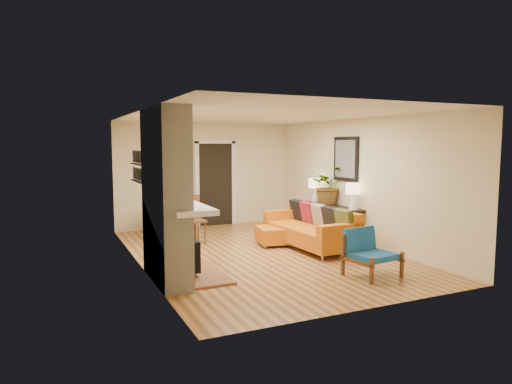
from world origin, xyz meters
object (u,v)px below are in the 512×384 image
(lamp_near, at_px, (353,193))
(lamp_far, at_px, (315,187))
(dining_table, at_px, (178,209))
(houseplant, at_px, (328,185))
(sofa, at_px, (313,228))
(console_table, at_px, (333,212))
(blue_chair, at_px, (368,250))
(ottoman, at_px, (276,234))

(lamp_near, height_order, lamp_far, same)
(dining_table, xyz_separation_m, lamp_near, (3.13, -2.07, 0.41))
(lamp_far, height_order, houseplant, houseplant)
(sofa, distance_m, lamp_far, 1.76)
(dining_table, bearing_deg, lamp_far, -10.79)
(sofa, height_order, lamp_far, lamp_far)
(sofa, distance_m, dining_table, 3.00)
(sofa, xyz_separation_m, console_table, (0.88, 0.60, 0.20))
(sofa, xyz_separation_m, blue_chair, (-0.27, -2.06, 0.02))
(sofa, bearing_deg, houseplant, 42.44)
(ottoman, xyz_separation_m, houseplant, (1.46, 0.31, 0.93))
(blue_chair, xyz_separation_m, console_table, (1.15, 2.66, 0.18))
(sofa, height_order, lamp_near, lamp_near)
(ottoman, height_order, lamp_near, lamp_near)
(dining_table, distance_m, console_table, 3.42)
(dining_table, distance_m, lamp_near, 3.78)
(dining_table, bearing_deg, console_table, -23.47)
(dining_table, relative_size, lamp_near, 3.49)
(console_table, relative_size, lamp_far, 3.43)
(lamp_far, relative_size, houseplant, 0.64)
(blue_chair, distance_m, lamp_near, 2.36)
(sofa, distance_m, ottoman, 0.78)
(dining_table, xyz_separation_m, houseplant, (3.12, -1.16, 0.49))
(sofa, xyz_separation_m, ottoman, (-0.59, 0.49, -0.17))
(houseplant, bearing_deg, lamp_far, 88.99)
(blue_chair, xyz_separation_m, houseplant, (1.14, 2.86, 0.75))
(lamp_near, bearing_deg, houseplant, 90.63)
(ottoman, relative_size, blue_chair, 1.08)
(dining_table, relative_size, lamp_far, 3.49)
(lamp_near, xyz_separation_m, lamp_far, (0.00, 1.47, 0.00))
(console_table, distance_m, lamp_far, 0.90)
(sofa, height_order, dining_table, dining_table)
(sofa, distance_m, houseplant, 1.41)
(sofa, distance_m, blue_chair, 2.08)
(lamp_near, distance_m, lamp_far, 1.47)
(ottoman, distance_m, console_table, 1.52)
(sofa, bearing_deg, blue_chair, -97.41)
(console_table, height_order, lamp_far, lamp_far)
(blue_chair, bearing_deg, dining_table, 116.26)
(sofa, height_order, blue_chair, sofa)
(ottoman, bearing_deg, lamp_near, -22.14)
(sofa, distance_m, console_table, 1.09)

